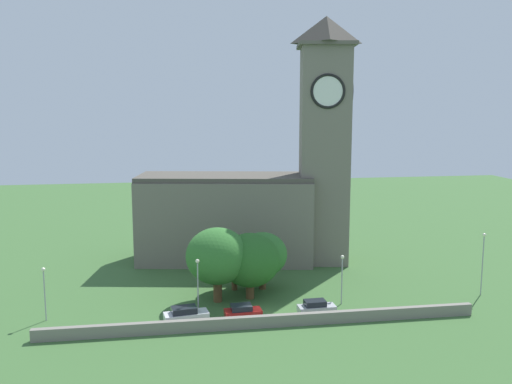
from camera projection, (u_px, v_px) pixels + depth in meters
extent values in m
plane|color=#3D6633|center=(242.00, 276.00, 76.49)|extent=(200.00, 200.00, 0.00)
cube|color=slate|center=(226.00, 220.00, 83.63)|extent=(27.21, 14.42, 12.42)
cube|color=#524C43|center=(225.00, 177.00, 82.63)|extent=(27.07, 13.63, 0.70)
cube|color=slate|center=(324.00, 157.00, 81.89)|extent=(8.12, 8.12, 31.66)
cube|color=#5B554B|center=(326.00, 45.00, 79.43)|extent=(9.42, 9.42, 0.50)
pyramid|color=#403C35|center=(326.00, 30.00, 79.10)|extent=(8.53, 8.53, 3.85)
cylinder|color=white|center=(328.00, 91.00, 76.92)|extent=(4.44, 0.90, 4.48)
torus|color=black|center=(328.00, 91.00, 76.92)|extent=(4.88, 1.25, 4.89)
cylinder|color=white|center=(350.00, 92.00, 80.37)|extent=(0.90, 4.44, 4.48)
torus|color=black|center=(350.00, 92.00, 80.37)|extent=(1.25, 4.88, 4.89)
cube|color=gray|center=(264.00, 321.00, 58.68)|extent=(47.22, 0.70, 1.29)
cube|color=silver|center=(186.00, 316.00, 59.87)|extent=(4.99, 2.60, 0.83)
cube|color=#1E232B|center=(184.00, 310.00, 59.68)|extent=(2.89, 2.06, 0.66)
cylinder|color=black|center=(199.00, 315.00, 61.31)|extent=(0.71, 0.44, 0.67)
cylinder|color=black|center=(203.00, 321.00, 59.52)|extent=(0.71, 0.44, 0.67)
cylinder|color=black|center=(170.00, 318.00, 60.34)|extent=(0.71, 0.44, 0.67)
cylinder|color=black|center=(173.00, 325.00, 58.55)|extent=(0.71, 0.44, 0.67)
cube|color=red|center=(243.00, 313.00, 60.99)|extent=(4.16, 2.03, 0.75)
cube|color=#1E232B|center=(241.00, 307.00, 60.84)|extent=(2.36, 1.72, 0.59)
cylinder|color=black|center=(254.00, 312.00, 62.21)|extent=(0.61, 0.36, 0.60)
cylinder|color=black|center=(257.00, 318.00, 60.44)|extent=(0.61, 0.36, 0.60)
cylinder|color=black|center=(229.00, 314.00, 61.65)|extent=(0.61, 0.36, 0.60)
cylinder|color=black|center=(232.00, 320.00, 59.88)|extent=(0.61, 0.36, 0.60)
cube|color=silver|center=(317.00, 309.00, 62.11)|extent=(4.27, 1.86, 0.79)
cube|color=#1E232B|center=(315.00, 303.00, 61.96)|extent=(2.41, 1.59, 0.63)
cylinder|color=black|center=(326.00, 309.00, 63.27)|extent=(0.65, 0.33, 0.64)
cylinder|color=black|center=(331.00, 314.00, 61.61)|extent=(0.65, 0.33, 0.64)
cylinder|color=black|center=(302.00, 310.00, 62.72)|extent=(0.65, 0.33, 0.64)
cylinder|color=black|center=(306.00, 316.00, 61.07)|extent=(0.65, 0.33, 0.64)
cylinder|color=#9EA0A5|center=(45.00, 296.00, 60.22)|extent=(0.14, 0.14, 5.57)
sphere|color=#F4EFCC|center=(43.00, 269.00, 59.76)|extent=(0.44, 0.44, 0.44)
cylinder|color=#9EA0A5|center=(198.00, 289.00, 61.57)|extent=(0.14, 0.14, 6.10)
sphere|color=#F4EFCC|center=(197.00, 261.00, 61.07)|extent=(0.44, 0.44, 0.44)
cylinder|color=#9EA0A5|center=(342.00, 281.00, 65.32)|extent=(0.14, 0.14, 5.53)
sphere|color=#F4EFCC|center=(342.00, 257.00, 64.86)|extent=(0.44, 0.44, 0.44)
cylinder|color=#9EA0A5|center=(482.00, 266.00, 68.34)|extent=(0.14, 0.14, 7.43)
sphere|color=#F4EFCC|center=(484.00, 235.00, 67.74)|extent=(0.44, 0.44, 0.44)
cylinder|color=brown|center=(263.00, 280.00, 71.00)|extent=(0.88, 0.88, 2.24)
ellipsoid|color=#33702D|center=(263.00, 254.00, 70.47)|extent=(6.26, 6.26, 5.64)
cylinder|color=brown|center=(234.00, 279.00, 70.64)|extent=(0.73, 0.73, 2.71)
ellipsoid|color=#286023|center=(234.00, 254.00, 70.14)|extent=(5.20, 5.20, 4.68)
cylinder|color=brown|center=(250.00, 290.00, 67.51)|extent=(1.02, 1.02, 2.11)
ellipsoid|color=#286023|center=(250.00, 260.00, 66.94)|extent=(7.27, 7.27, 6.55)
cylinder|color=brown|center=(218.00, 290.00, 66.35)|extent=(1.05, 1.05, 2.83)
ellipsoid|color=#33702D|center=(217.00, 256.00, 65.70)|extent=(7.52, 7.52, 6.77)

